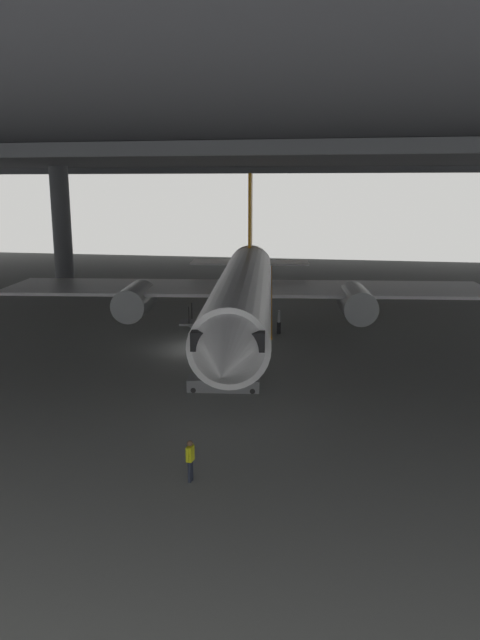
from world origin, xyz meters
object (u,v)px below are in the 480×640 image
at_px(crew_worker_by_stairs, 213,355).
at_px(boarding_stairs, 223,376).
at_px(crew_worker_near_nose, 190,458).
at_px(airplane_main, 244,293).

bearing_deg(crew_worker_by_stairs, boarding_stairs, -68.34).
distance_m(crew_worker_near_nose, crew_worker_by_stairs, 14.41).
relative_size(airplane_main, boarding_stairs, 8.24).
relative_size(boarding_stairs, crew_worker_by_stairs, 2.75).
distance_m(airplane_main, crew_worker_near_nose, 22.10).
height_order(airplane_main, crew_worker_by_stairs, airplane_main).
relative_size(airplane_main, crew_worker_near_nose, 23.57).
bearing_deg(boarding_stairs, crew_worker_near_nose, -84.44).
height_order(crew_worker_near_nose, crew_worker_by_stairs, crew_worker_by_stairs).
bearing_deg(crew_worker_by_stairs, airplane_main, 85.93).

